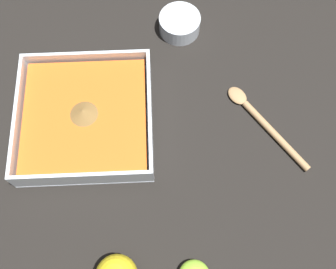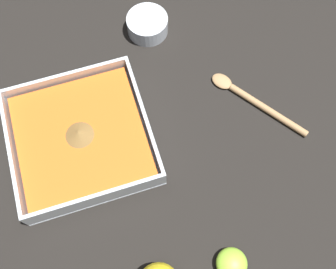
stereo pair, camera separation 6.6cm
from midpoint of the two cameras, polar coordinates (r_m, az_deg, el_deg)
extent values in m
plane|color=black|center=(0.71, -6.57, 2.54)|extent=(4.00, 4.00, 0.00)
cube|color=silver|center=(0.71, -9.02, 1.58)|extent=(0.23, 0.23, 0.01)
cube|color=silver|center=(0.71, -18.37, 2.00)|extent=(0.23, 0.01, 0.04)
cube|color=silver|center=(0.68, 0.16, 2.85)|extent=(0.23, 0.01, 0.04)
cube|color=silver|center=(0.74, -9.16, 10.41)|extent=(0.01, 0.22, 0.04)
cube|color=silver|center=(0.64, -9.52, -6.68)|extent=(0.01, 0.22, 0.04)
cube|color=orange|center=(0.69, -9.22, 2.16)|extent=(0.21, 0.21, 0.03)
cone|color=brown|center=(0.67, -9.48, 2.88)|extent=(0.05, 0.05, 0.02)
cylinder|color=silver|center=(0.79, 4.17, 15.48)|extent=(0.08, 0.08, 0.03)
cylinder|color=brown|center=(0.79, 4.15, 15.31)|extent=(0.07, 0.07, 0.02)
ellipsoid|color=tan|center=(0.74, 12.59, 5.22)|extent=(0.05, 0.05, 0.01)
cylinder|color=tan|center=(0.72, 17.89, -0.41)|extent=(0.14, 0.10, 0.01)
camera|label=1|loc=(0.03, 92.88, -7.01)|focal=42.00mm
camera|label=2|loc=(0.03, -87.12, 7.01)|focal=42.00mm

